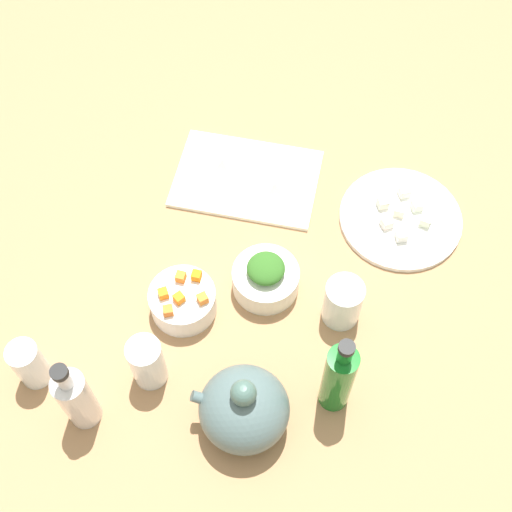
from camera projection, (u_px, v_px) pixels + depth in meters
tabletop at (256, 272)px, 143.39cm from camera, size 190.00×190.00×3.00cm
cutting_board at (247, 179)px, 153.12cm from camera, size 31.74×22.47×1.00cm
plate_tofu at (400, 218)px, 147.66cm from camera, size 25.87×25.87×1.20cm
bowl_greens at (266, 279)px, 137.55cm from camera, size 13.23×13.23×5.69cm
bowl_carrots at (183, 301)px, 135.02cm from camera, size 12.96×12.96×5.86cm
teapot at (244, 409)px, 120.25cm from camera, size 17.40×15.80×16.85cm
bottle_0 at (76, 398)px, 119.27cm from camera, size 5.82×5.82×21.11cm
bottle_1 at (338, 378)px, 119.59cm from camera, size 5.49×5.49×23.57cm
drinking_glass_0 at (147, 362)px, 125.22cm from camera, size 6.35×6.35×12.12cm
drinking_glass_1 at (343, 302)px, 132.27cm from camera, size 7.40×7.40×10.56cm
drinking_glass_2 at (29, 364)px, 125.50cm from camera, size 5.75×5.75×11.31cm
carrot_cube_0 at (179, 298)px, 131.04cm from camera, size 2.54×2.54×1.80cm
carrot_cube_1 at (163, 293)px, 131.55cm from camera, size 2.45×2.45×1.80cm
carrot_cube_2 at (197, 276)px, 133.52cm from camera, size 1.88×1.88×1.80cm
carrot_cube_3 at (203, 299)px, 131.00cm from camera, size 2.52×2.52×1.80cm
carrot_cube_4 at (181, 277)px, 133.38cm from camera, size 1.95×1.95×1.80cm
carrot_cube_5 at (168, 311)px, 129.71cm from camera, size 2.33×2.33×1.80cm
chopped_greens_mound at (266, 268)px, 133.74cm from camera, size 8.04×8.15×3.17cm
tofu_cube_0 at (426, 221)px, 145.31cm from camera, size 2.73×2.73×2.20cm
tofu_cube_1 at (404, 192)px, 149.10cm from camera, size 2.92×2.92×2.20cm
tofu_cube_2 at (402, 236)px, 143.42cm from camera, size 2.79×2.79×2.20cm
tofu_cube_3 at (383, 203)px, 147.61cm from camera, size 2.90×2.90×2.20cm
tofu_cube_4 at (399, 211)px, 146.59cm from camera, size 2.47×2.47×2.20cm
tofu_cube_5 at (387, 223)px, 145.06cm from camera, size 3.03×3.03×2.20cm
tofu_cube_6 at (417, 205)px, 147.30cm from camera, size 2.83×2.83×2.20cm
dumpling_0 at (274, 187)px, 149.66cm from camera, size 6.41×6.27×2.66cm
dumpling_1 at (269, 158)px, 153.79cm from camera, size 6.60×6.74×2.57cm
dumpling_2 at (206, 146)px, 155.67cm from camera, size 7.45×7.15×2.43cm
dumpling_3 at (223, 164)px, 152.69cm from camera, size 6.93×6.98×3.04cm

